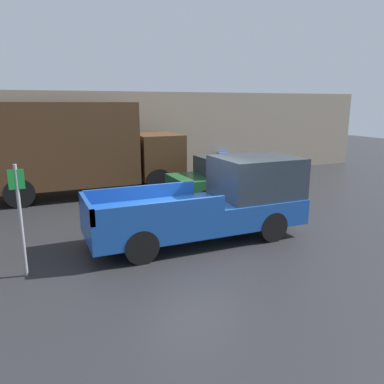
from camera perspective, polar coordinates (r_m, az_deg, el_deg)
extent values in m
plane|color=#232326|center=(9.90, -0.03, -7.59)|extent=(60.00, 60.00, 0.00)
cube|color=gray|center=(17.61, -11.47, 8.19)|extent=(28.00, 0.15, 4.06)
cube|color=#194799|center=(9.83, 0.80, -3.48)|extent=(5.72, 1.95, 0.67)
cube|color=#28333D|center=(10.45, 9.72, 2.33)|extent=(2.17, 1.83, 1.09)
cube|color=#194799|center=(10.11, -8.03, -0.09)|extent=(3.15, 0.10, 0.37)
cube|color=#194799|center=(8.40, -4.61, -2.78)|extent=(3.15, 0.10, 0.37)
cube|color=#194799|center=(8.95, -15.84, -2.26)|extent=(0.10, 1.95, 0.37)
cylinder|color=black|center=(11.43, 7.15, -2.69)|extent=(0.80, 0.26, 0.80)
cylinder|color=black|center=(10.07, 12.12, -5.13)|extent=(0.80, 0.26, 0.80)
cylinder|color=black|center=(10.16, -10.43, -4.88)|extent=(0.80, 0.26, 0.80)
cylinder|color=black|center=(8.59, -7.76, -8.21)|extent=(0.80, 0.26, 0.80)
cube|color=#1E592D|center=(14.05, 5.48, 1.43)|extent=(4.28, 1.93, 0.69)
cube|color=#28333D|center=(13.99, 6.00, 4.14)|extent=(2.36, 1.70, 0.64)
cylinder|color=black|center=(15.50, 8.21, 1.38)|extent=(0.71, 0.22, 0.71)
cylinder|color=black|center=(14.09, 11.89, 0.02)|extent=(0.71, 0.22, 0.71)
cylinder|color=black|center=(14.31, -0.89, 0.51)|extent=(0.71, 0.22, 0.71)
cylinder|color=black|center=(12.77, 2.11, -1.07)|extent=(0.71, 0.22, 0.71)
cube|color=#472D19|center=(15.94, -5.35, 5.56)|extent=(1.78, 2.31, 1.81)
cube|color=#472D19|center=(15.10, -20.54, 6.80)|extent=(6.15, 2.43, 3.09)
cylinder|color=black|center=(17.00, -7.47, 3.00)|extent=(1.03, 0.30, 1.03)
cylinder|color=black|center=(14.97, -5.16, 1.65)|extent=(1.03, 0.30, 1.03)
cylinder|color=black|center=(16.37, -24.71, 1.48)|extent=(1.03, 0.30, 1.03)
cylinder|color=black|center=(14.26, -24.80, -0.14)|extent=(1.03, 0.30, 1.03)
cylinder|color=gray|center=(8.39, -24.61, -4.17)|extent=(0.07, 0.07, 2.38)
cube|color=#198C33|center=(8.17, -25.21, 1.75)|extent=(0.30, 0.02, 0.40)
cube|color=#194CB2|center=(19.34, 4.68, 4.41)|extent=(0.45, 0.40, 1.09)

